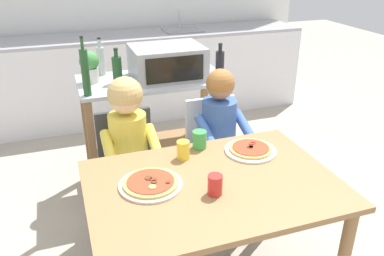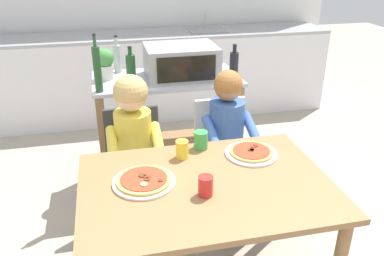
% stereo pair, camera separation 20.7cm
% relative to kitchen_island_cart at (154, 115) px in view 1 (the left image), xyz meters
% --- Properties ---
extents(ground_plane, '(11.91, 11.91, 0.00)m').
position_rel_kitchen_island_cart_xyz_m(ground_plane, '(-0.01, -0.02, -0.58)').
color(ground_plane, '#A89E8C').
extents(kitchen_counter, '(3.99, 0.60, 1.10)m').
position_rel_kitchen_island_cart_xyz_m(kitchen_counter, '(-0.01, 1.42, -0.13)').
color(kitchen_counter, silver).
rests_on(kitchen_counter, ground).
extents(kitchen_island_cart, '(1.06, 0.54, 0.87)m').
position_rel_kitchen_island_cart_xyz_m(kitchen_island_cart, '(0.00, 0.00, 0.00)').
color(kitchen_island_cart, '#B7BABF').
rests_on(kitchen_island_cart, ground).
extents(toaster_oven, '(0.50, 0.40, 0.23)m').
position_rel_kitchen_island_cart_xyz_m(toaster_oven, '(0.11, -0.02, 0.40)').
color(toaster_oven, '#999BA0').
rests_on(toaster_oven, kitchen_island_cart).
extents(bottle_tall_green_wine, '(0.07, 0.07, 0.24)m').
position_rel_kitchen_island_cart_xyz_m(bottle_tall_green_wine, '(-0.25, -0.02, 0.39)').
color(bottle_tall_green_wine, '#1E4723').
rests_on(bottle_tall_green_wine, kitchen_island_cart).
extents(bottle_clear_vinegar, '(0.06, 0.06, 0.24)m').
position_rel_kitchen_island_cart_xyz_m(bottle_clear_vinegar, '(0.48, -0.11, 0.39)').
color(bottle_clear_vinegar, black).
rests_on(bottle_clear_vinegar, kitchen_island_cart).
extents(bottle_dark_olive_oil, '(0.06, 0.06, 0.27)m').
position_rel_kitchen_island_cart_xyz_m(bottle_dark_olive_oil, '(-0.33, 0.21, 0.40)').
color(bottle_dark_olive_oil, '#ADB7B2').
rests_on(bottle_dark_olive_oil, kitchen_island_cart).
extents(bottle_brown_beer, '(0.05, 0.05, 0.38)m').
position_rel_kitchen_island_cart_xyz_m(bottle_brown_beer, '(-0.48, -0.21, 0.45)').
color(bottle_brown_beer, '#1E4723').
rests_on(bottle_brown_beer, kitchen_island_cart).
extents(potted_herb_plant, '(0.13, 0.13, 0.22)m').
position_rel_kitchen_island_cart_xyz_m(potted_herb_plant, '(-0.43, 0.05, 0.41)').
color(potted_herb_plant, beige).
rests_on(potted_herb_plant, kitchen_island_cart).
extents(dining_table, '(1.18, 0.83, 0.72)m').
position_rel_kitchen_island_cart_xyz_m(dining_table, '(-0.01, -1.21, 0.04)').
color(dining_table, olive).
rests_on(dining_table, ground).
extents(dining_chair_left, '(0.36, 0.36, 0.81)m').
position_rel_kitchen_island_cart_xyz_m(dining_chair_left, '(-0.30, -0.52, -0.10)').
color(dining_chair_left, '#333338').
rests_on(dining_chair_left, ground).
extents(dining_chair_right, '(0.36, 0.36, 0.81)m').
position_rel_kitchen_island_cart_xyz_m(dining_chair_right, '(0.29, -0.49, -0.10)').
color(dining_chair_right, silver).
rests_on(dining_chair_right, ground).
extents(child_in_yellow_shirt, '(0.32, 0.42, 1.06)m').
position_rel_kitchen_island_cart_xyz_m(child_in_yellow_shirt, '(-0.30, -0.64, 0.12)').
color(child_in_yellow_shirt, '#424C6B').
rests_on(child_in_yellow_shirt, ground).
extents(child_in_blue_striped_shirt, '(0.32, 0.42, 1.04)m').
position_rel_kitchen_island_cart_xyz_m(child_in_blue_striped_shirt, '(0.29, -0.61, 0.09)').
color(child_in_blue_striped_shirt, '#424C6B').
rests_on(child_in_blue_striped_shirt, ground).
extents(pizza_plate_cream, '(0.30, 0.30, 0.03)m').
position_rel_kitchen_island_cart_xyz_m(pizza_plate_cream, '(-0.30, -1.14, 0.16)').
color(pizza_plate_cream, beige).
rests_on(pizza_plate_cream, dining_table).
extents(pizza_plate_white, '(0.28, 0.28, 0.03)m').
position_rel_kitchen_island_cart_xyz_m(pizza_plate_white, '(0.29, -0.99, 0.16)').
color(pizza_plate_white, white).
rests_on(pizza_plate_white, dining_table).
extents(drinking_cup_yellow, '(0.07, 0.07, 0.10)m').
position_rel_kitchen_island_cart_xyz_m(drinking_cup_yellow, '(-0.07, -0.94, 0.19)').
color(drinking_cup_yellow, yellow).
rests_on(drinking_cup_yellow, dining_table).
extents(drinking_cup_red, '(0.07, 0.07, 0.10)m').
position_rel_kitchen_island_cart_xyz_m(drinking_cup_red, '(-0.04, -1.30, 0.19)').
color(drinking_cup_red, red).
rests_on(drinking_cup_red, dining_table).
extents(drinking_cup_green, '(0.08, 0.08, 0.10)m').
position_rel_kitchen_island_cart_xyz_m(drinking_cup_green, '(0.05, -0.86, 0.19)').
color(drinking_cup_green, green).
rests_on(drinking_cup_green, dining_table).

